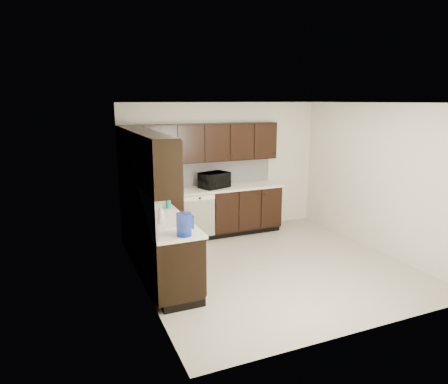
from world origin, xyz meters
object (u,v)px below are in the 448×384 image
object	(u,v)px
sink	(166,225)
storage_bin	(147,193)
toaster_oven	(168,184)
blue_pitcher	(184,225)
microwave	(214,180)

from	to	relation	value
sink	storage_bin	bearing A→B (deg)	88.45
toaster_oven	blue_pitcher	distance (m)	2.48
toaster_oven	blue_pitcher	size ratio (longest dim) A/B	1.44
toaster_oven	storage_bin	distance (m)	0.61
microwave	toaster_oven	size ratio (longest dim) A/B	1.31
microwave	toaster_oven	distance (m)	0.87
toaster_oven	storage_bin	xyz separation A→B (m)	(-0.47, -0.39, -0.04)
sink	storage_bin	world-z (taller)	sink
microwave	storage_bin	bearing A→B (deg)	174.25
microwave	blue_pitcher	world-z (taller)	microwave
sink	blue_pitcher	xyz separation A→B (m)	(0.05, -0.69, 0.20)
sink	microwave	distance (m)	2.18
sink	blue_pitcher	bearing A→B (deg)	-86.01
sink	storage_bin	xyz separation A→B (m)	(0.04, 1.36, 0.14)
microwave	storage_bin	distance (m)	1.38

